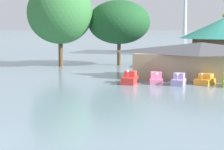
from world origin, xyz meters
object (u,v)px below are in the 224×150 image
(green_roof_pavilion, at_px, (224,39))
(shoreline_tree_tall_left, at_px, (60,13))
(pedal_boat_pink, at_px, (156,79))
(pedal_boat_lavender, at_px, (179,80))
(shoreline_tree_mid, at_px, (119,22))
(pedal_boat_red, at_px, (130,79))
(pedal_boat_orange, at_px, (205,80))
(boathouse, at_px, (201,60))

(green_roof_pavilion, distance_m, shoreline_tree_tall_left, 26.22)
(pedal_boat_pink, xyz_separation_m, pedal_boat_lavender, (2.63, -0.55, 0.02))
(shoreline_tree_tall_left, bearing_deg, shoreline_tree_mid, 29.07)
(pedal_boat_pink, distance_m, shoreline_tree_tall_left, 24.51)
(pedal_boat_lavender, distance_m, shoreline_tree_mid, 24.00)
(pedal_boat_red, height_order, shoreline_tree_tall_left, shoreline_tree_tall_left)
(pedal_boat_orange, height_order, shoreline_tree_tall_left, shoreline_tree_tall_left)
(pedal_boat_orange, height_order, green_roof_pavilion, green_roof_pavilion)
(shoreline_tree_mid, bearing_deg, pedal_boat_red, -71.29)
(pedal_boat_red, bearing_deg, pedal_boat_pink, 108.83)
(pedal_boat_red, bearing_deg, pedal_boat_orange, 101.98)
(pedal_boat_red, distance_m, shoreline_tree_mid, 22.17)
(shoreline_tree_tall_left, bearing_deg, boathouse, -21.19)
(pedal_boat_red, distance_m, pedal_boat_pink, 3.04)
(pedal_boat_lavender, bearing_deg, boathouse, 163.96)
(pedal_boat_lavender, distance_m, pedal_boat_orange, 3.16)
(pedal_boat_lavender, xyz_separation_m, boathouse, (2.07, 5.82, 1.86))
(green_roof_pavilion, distance_m, shoreline_tree_mid, 17.23)
(pedal_boat_lavender, height_order, pedal_boat_orange, pedal_boat_lavender)
(pedal_boat_red, relative_size, pedal_boat_pink, 0.99)
(pedal_boat_lavender, xyz_separation_m, shoreline_tree_tall_left, (-20.87, 14.71, 8.18))
(pedal_boat_orange, bearing_deg, shoreline_tree_mid, -122.11)
(pedal_boat_red, xyz_separation_m, shoreline_tree_mid, (-6.78, 20.02, 6.69))
(pedal_boat_orange, distance_m, green_roof_pavilion, 17.65)
(shoreline_tree_tall_left, relative_size, shoreline_tree_mid, 1.25)
(pedal_boat_orange, bearing_deg, shoreline_tree_tall_left, -101.16)
(shoreline_tree_mid, bearing_deg, green_roof_pavilion, -3.28)
(pedal_boat_pink, xyz_separation_m, shoreline_tree_mid, (-9.62, 18.96, 6.77))
(pedal_boat_orange, bearing_deg, boathouse, -152.52)
(green_roof_pavilion, bearing_deg, pedal_boat_orange, -96.51)
(pedal_boat_orange, xyz_separation_m, shoreline_tree_tall_left, (-23.67, 13.23, 8.23))
(pedal_boat_orange, relative_size, boathouse, 0.17)
(pedal_boat_red, height_order, pedal_boat_lavender, pedal_boat_red)
(pedal_boat_lavender, relative_size, boathouse, 0.14)
(pedal_boat_orange, relative_size, shoreline_tree_tall_left, 0.21)
(pedal_boat_orange, relative_size, green_roof_pavilion, 0.21)
(pedal_boat_lavender, distance_m, shoreline_tree_tall_left, 26.82)
(pedal_boat_pink, bearing_deg, boathouse, 126.63)
(green_roof_pavilion, bearing_deg, shoreline_tree_tall_left, -171.52)
(pedal_boat_orange, bearing_deg, green_roof_pavilion, -168.46)
(shoreline_tree_mid, bearing_deg, pedal_boat_orange, -50.15)
(pedal_boat_red, bearing_deg, shoreline_tree_tall_left, -136.22)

